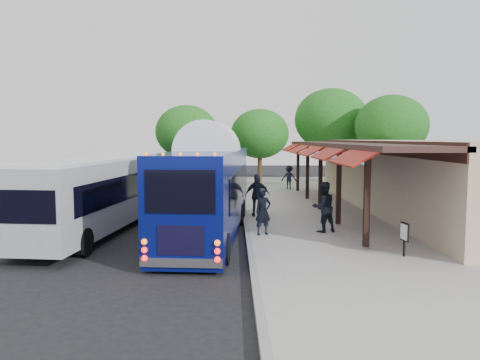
% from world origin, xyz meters
% --- Properties ---
extents(ground, '(90.00, 90.00, 0.00)m').
position_xyz_m(ground, '(0.00, 0.00, 0.00)').
color(ground, black).
rests_on(ground, ground).
extents(sidewalk, '(10.00, 40.00, 0.15)m').
position_xyz_m(sidewalk, '(5.00, 4.00, 0.07)').
color(sidewalk, '#9E9B93').
rests_on(sidewalk, ground).
extents(curb, '(0.20, 40.00, 0.16)m').
position_xyz_m(curb, '(0.05, 4.00, 0.07)').
color(curb, gray).
rests_on(curb, ground).
extents(station_shelter, '(8.15, 20.00, 3.60)m').
position_xyz_m(station_shelter, '(8.38, 4.00, 1.85)').
color(station_shelter, tan).
rests_on(station_shelter, ground).
extents(coach_bus, '(3.21, 11.02, 3.48)m').
position_xyz_m(coach_bus, '(-1.45, -1.10, 1.87)').
color(coach_bus, '#070F5B').
rests_on(coach_bus, ground).
extents(city_bus, '(3.65, 11.15, 2.94)m').
position_xyz_m(city_bus, '(-5.83, -0.37, 1.63)').
color(city_bus, gray).
rests_on(city_bus, ground).
extents(ped_a, '(0.74, 0.63, 1.73)m').
position_xyz_m(ped_a, '(0.60, -1.74, 1.02)').
color(ped_a, black).
rests_on(ped_a, sidewalk).
extents(ped_b, '(1.13, 1.01, 1.92)m').
position_xyz_m(ped_b, '(2.93, -1.27, 1.11)').
color(ped_b, black).
rests_on(ped_b, sidewalk).
extents(ped_c, '(1.16, 0.53, 1.94)m').
position_xyz_m(ped_c, '(0.60, 2.36, 1.12)').
color(ped_c, black).
rests_on(ped_c, sidewalk).
extents(ped_d, '(1.19, 0.86, 1.66)m').
position_xyz_m(ped_d, '(3.40, 13.69, 0.98)').
color(ped_d, black).
rests_on(ped_d, sidewalk).
extents(sign_board, '(0.11, 0.47, 1.04)m').
position_xyz_m(sign_board, '(4.65, -5.00, 0.85)').
color(sign_board, black).
rests_on(sign_board, sidewalk).
extents(tree_left, '(4.76, 4.76, 6.09)m').
position_xyz_m(tree_left, '(1.69, 19.56, 4.06)').
color(tree_left, '#382314').
rests_on(tree_left, ground).
extents(tree_mid, '(6.17, 6.17, 7.90)m').
position_xyz_m(tree_mid, '(7.77, 20.81, 5.27)').
color(tree_mid, '#382314').
rests_on(tree_mid, ground).
extents(tree_right, '(5.44, 5.44, 6.97)m').
position_xyz_m(tree_right, '(11.44, 16.47, 4.65)').
color(tree_right, '#382314').
rests_on(tree_right, ground).
extents(tree_far, '(4.94, 4.94, 6.33)m').
position_xyz_m(tree_far, '(-4.20, 18.53, 4.22)').
color(tree_far, '#382314').
rests_on(tree_far, ground).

